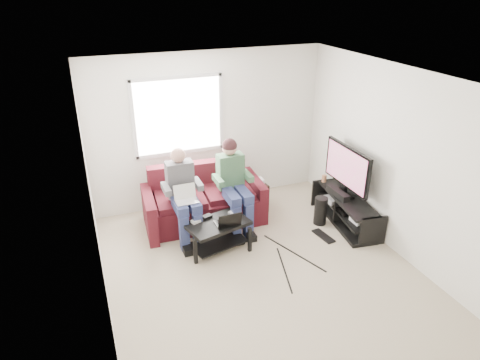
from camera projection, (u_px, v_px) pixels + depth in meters
name	position (u px, v px, depth m)	size (l,w,h in m)	color
floor	(261.00, 270.00, 5.82)	(4.50, 4.50, 0.00)	tan
ceiling	(266.00, 78.00, 4.71)	(4.50, 4.50, 0.00)	white
wall_back	(209.00, 130.00, 7.16)	(4.50, 4.50, 0.00)	white
wall_front	(380.00, 300.00, 3.37)	(4.50, 4.50, 0.00)	white
wall_left	(94.00, 214.00, 4.61)	(4.50, 4.50, 0.00)	white
wall_right	(395.00, 162.00, 5.92)	(4.50, 4.50, 0.00)	white
window	(178.00, 116.00, 6.85)	(1.48, 0.04, 1.28)	white
sofa	(203.00, 202.00, 6.90)	(1.97, 1.01, 0.90)	#4B1221
person_left	(183.00, 191.00, 6.29)	(0.40, 0.71, 1.37)	navy
person_right	(233.00, 179.00, 6.54)	(0.40, 0.71, 1.42)	navy
laptop_silver	(186.00, 198.00, 6.14)	(0.32, 0.22, 0.24)	silver
coffee_table	(218.00, 229.00, 6.16)	(0.97, 0.72, 0.44)	black
laptop_black	(227.00, 216.00, 6.04)	(0.34, 0.24, 0.24)	black
controller_a	(196.00, 221.00, 6.12)	(0.14, 0.09, 0.04)	silver
controller_b	(207.00, 217.00, 6.23)	(0.14, 0.09, 0.04)	black
controller_c	(233.00, 213.00, 6.33)	(0.14, 0.09, 0.04)	gray
tv_stand	(346.00, 211.00, 6.86)	(0.62, 1.47, 0.47)	black
tv	(347.00, 168.00, 6.63)	(0.12, 1.10, 0.81)	black
soundbar	(338.00, 193.00, 6.77)	(0.12, 0.50, 0.10)	black
drink_cup	(324.00, 178.00, 7.24)	(0.08, 0.08, 0.12)	#AC704A
console_white	(361.00, 220.00, 6.49)	(0.30, 0.22, 0.06)	silver
console_grey	(336.00, 199.00, 7.08)	(0.34, 0.26, 0.08)	gray
console_black	(348.00, 209.00, 6.79)	(0.38, 0.30, 0.07)	black
subwoofer	(321.00, 211.00, 6.84)	(0.20, 0.20, 0.46)	black
keyboard_floor	(323.00, 236.00, 6.57)	(0.14, 0.42, 0.02)	black
end_table	(256.00, 196.00, 7.24)	(0.32, 0.32, 0.58)	black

